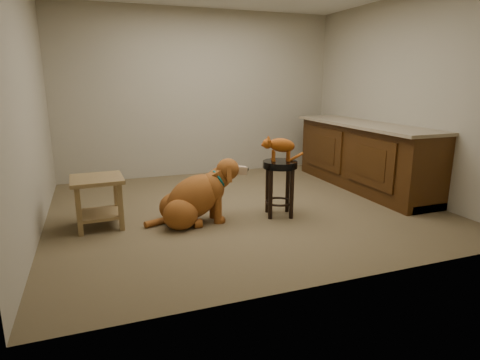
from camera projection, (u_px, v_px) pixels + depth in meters
name	position (u px, v px, depth m)	size (l,w,h in m)	color
floor	(244.00, 208.00, 4.93)	(4.50, 4.00, 0.01)	brown
room_shell	(244.00, 66.00, 4.52)	(4.54, 4.04, 2.62)	#9F9780
cabinet_run	(363.00, 158.00, 5.74)	(0.70, 2.56, 0.94)	#40240B
padded_stool	(280.00, 177.00, 4.55)	(0.41, 0.41, 0.64)	black
wood_stool	(340.00, 159.00, 6.12)	(0.38, 0.38, 0.67)	brown
side_table	(98.00, 194.00, 4.21)	(0.54, 0.54, 0.54)	olive
golden_retriever	(195.00, 198.00, 4.35)	(1.18, 0.58, 0.74)	brown
tabby_kitten	(279.00, 146.00, 4.46)	(0.51, 0.22, 0.32)	#90400E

